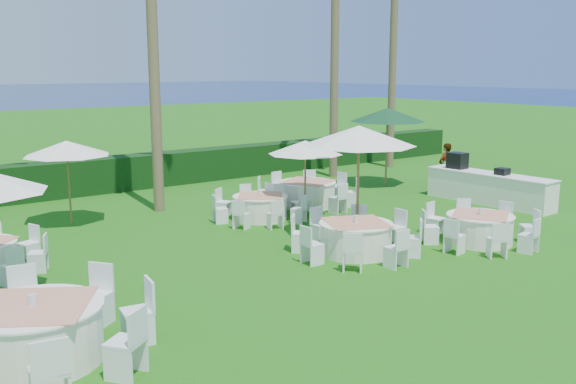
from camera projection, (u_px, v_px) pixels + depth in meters
name	position (u px, v px, depth m)	size (l,w,h in m)	color
ground	(343.00, 275.00, 13.46)	(120.00, 120.00, 0.00)	#206010
hedge	(118.00, 173.00, 22.76)	(34.00, 1.00, 1.20)	black
banquet_table_a	(35.00, 332.00, 9.43)	(3.52, 3.52, 1.05)	white
banquet_table_b	(356.00, 237.00, 14.96)	(3.01, 3.01, 0.92)	white
banquet_table_c	(480.00, 228.00, 15.90)	(2.89, 2.89, 0.88)	white
banquet_table_e	(260.00, 207.00, 18.39)	(2.75, 2.75, 0.85)	white
banquet_table_f	(308.00, 193.00, 20.18)	(3.13, 3.13, 0.95)	white
umbrella_b	(359.00, 136.00, 15.91)	(2.86, 2.86, 2.88)	brown
umbrella_c	(67.00, 148.00, 17.38)	(2.33, 2.33, 2.35)	brown
umbrella_d	(305.00, 147.00, 18.19)	(2.14, 2.14, 2.26)	brown
umbrella_green	(388.00, 115.00, 23.10)	(2.73, 2.73, 2.87)	brown
buffet_table	(488.00, 187.00, 20.53)	(1.10, 4.31, 1.52)	white
staff_person	(445.00, 167.00, 22.77)	(0.61, 0.40, 1.67)	gray
palm_d	(335.00, 44.00, 24.73)	(4.27, 4.36, 9.43)	brown
palm_e	(393.00, 36.00, 27.17)	(4.40, 4.15, 10.24)	brown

